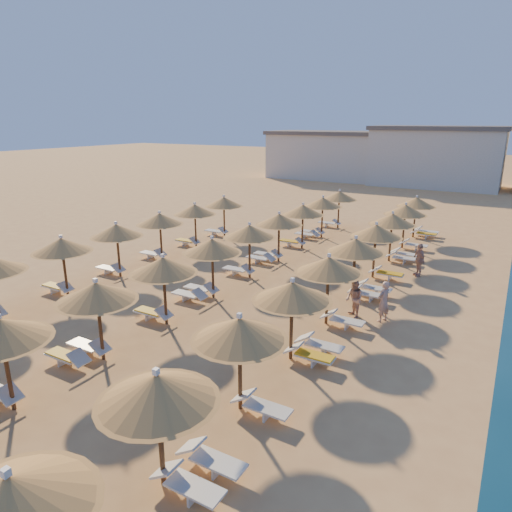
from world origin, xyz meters
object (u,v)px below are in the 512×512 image
Objects in this scene: beachgoer_c at (419,260)px; beachgoer_b at (354,299)px; parasol_row_west at (212,247)px; beachgoer_a at (384,301)px; parasol_row_east at (329,266)px.

beachgoer_c is 1.08× the size of beachgoer_b.
parasol_row_west reaches higher than beachgoer_b.
parasol_row_west is at bearing -123.14° from beachgoer_b.
parasol_row_west reaches higher than beachgoer_a.
beachgoer_c is at bearing 46.62° from parasol_row_west.
parasol_row_west reaches higher than beachgoer_c.
parasol_row_west is at bearing -54.76° from beachgoer_a.
parasol_row_west is 11.23m from beachgoer_c.
beachgoer_c is at bearing 76.06° from parasol_row_east.
beachgoer_c is (2.01, 8.08, -1.58)m from parasol_row_east.
beachgoer_a is at bearing 35.43° from parasol_row_east.
parasol_row_east is at bearing -76.10° from beachgoer_b.
parasol_row_west is 7.85m from beachgoer_a.
parasol_row_east is at bearing 0.00° from parasol_row_west.
beachgoer_a is at bearing 10.30° from parasol_row_west.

